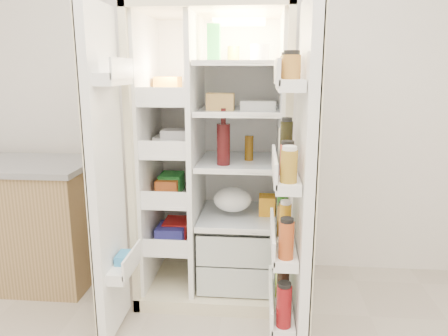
{
  "coord_description": "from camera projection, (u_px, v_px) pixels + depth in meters",
  "views": [
    {
      "loc": [
        0.22,
        -1.01,
        1.45
      ],
      "look_at": [
        0.01,
        1.25,
        0.92
      ],
      "focal_mm": 34.0,
      "sensor_mm": 36.0,
      "label": 1
    }
  ],
  "objects": [
    {
      "name": "fridge_door",
      "position": [
        299.0,
        192.0,
        2.02
      ],
      "size": [
        0.17,
        0.58,
        1.72
      ],
      "color": "white",
      "rests_on": "floor"
    },
    {
      "name": "wall_back",
      "position": [
        232.0,
        83.0,
        2.96
      ],
      "size": [
        4.0,
        0.02,
        2.7
      ],
      "primitive_type": "cube",
      "color": "white",
      "rests_on": "floor"
    },
    {
      "name": "freezer_door",
      "position": [
        107.0,
        179.0,
        2.19
      ],
      "size": [
        0.15,
        0.4,
        1.72
      ],
      "color": "white",
      "rests_on": "floor"
    },
    {
      "name": "refrigerator",
      "position": [
        218.0,
        180.0,
        2.77
      ],
      "size": [
        0.92,
        0.7,
        1.8
      ],
      "color": "beige",
      "rests_on": "floor"
    },
    {
      "name": "kitchen_counter",
      "position": [
        12.0,
        221.0,
        2.92
      ],
      "size": [
        1.16,
        0.62,
        0.84
      ],
      "color": "#A28151",
      "rests_on": "floor"
    }
  ]
}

